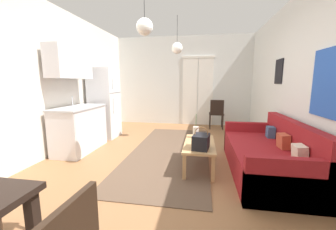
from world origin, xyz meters
TOP-DOWN VIEW (x-y plane):
  - ground_plane at (0.00, 0.00)m, footprint 4.83×7.54m
  - wall_back at (0.02, 3.52)m, footprint 4.43×0.13m
  - wall_right at (2.16, -0.00)m, footprint 0.12×7.14m
  - wall_left at (-2.16, 0.00)m, footprint 0.12×7.14m
  - area_rug at (0.04, 0.72)m, footprint 1.48×3.67m
  - couch at (1.66, 0.01)m, footprint 0.94×2.02m
  - coffee_table at (0.61, 0.05)m, footprint 0.48×1.03m
  - bamboo_vase at (0.54, 0.36)m, footprint 0.10×0.10m
  - handbag at (0.64, -0.23)m, footprint 0.27×0.34m
  - refrigerator at (-1.74, 1.58)m, footprint 0.61×0.65m
  - kitchen_counter at (-1.79, 0.51)m, footprint 0.58×1.19m
  - accent_chair at (1.06, 2.93)m, footprint 0.42×0.40m
  - pendant_lamp_near at (-0.16, -0.29)m, footprint 0.23×0.23m
  - pendant_lamp_far at (0.06, 1.50)m, footprint 0.25×0.25m

SIDE VIEW (x-z plane):
  - ground_plane at x=0.00m, z-range -0.10..0.00m
  - area_rug at x=0.04m, z-range 0.00..0.01m
  - couch at x=1.66m, z-range -0.14..0.66m
  - coffee_table at x=0.61m, z-range 0.15..0.55m
  - accent_chair at x=1.06m, z-range 0.06..0.91m
  - bamboo_vase at x=0.54m, z-range 0.30..0.71m
  - handbag at x=0.64m, z-range 0.35..0.68m
  - kitchen_counter at x=-1.79m, z-range -0.24..1.79m
  - refrigerator at x=-1.74m, z-range 0.00..1.70m
  - wall_back at x=0.02m, z-range -0.01..2.78m
  - wall_right at x=2.16m, z-range 0.00..2.79m
  - wall_left at x=-2.16m, z-range 0.00..2.79m
  - pendant_lamp_far at x=0.06m, z-range 1.70..2.51m
  - pendant_lamp_near at x=-0.16m, z-range 1.71..2.51m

